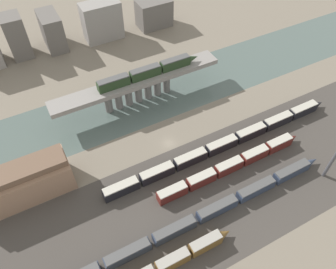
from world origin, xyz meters
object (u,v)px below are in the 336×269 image
at_px(train_yard_near, 159,268).
at_px(train_yard_outer, 225,144).
at_px(train_on_bridge, 149,71).
at_px(signal_tower, 332,161).
at_px(train_yard_far, 232,165).
at_px(train_yard_mid, 180,227).
at_px(warehouse_building, 20,184).

bearing_deg(train_yard_near, train_yard_outer, 34.58).
bearing_deg(train_on_bridge, signal_tower, -61.38).
height_order(train_yard_far, signal_tower, signal_tower).
bearing_deg(signal_tower, train_yard_far, 147.21).
height_order(train_on_bridge, train_yard_outer, train_on_bridge).
bearing_deg(train_yard_far, signal_tower, -32.79).
bearing_deg(train_yard_far, train_on_bridge, 100.19).
distance_m(train_yard_near, train_yard_far, 39.70).
distance_m(train_yard_mid, train_yard_far, 27.34).
height_order(train_yard_mid, train_yard_outer, train_yard_outer).
relative_size(train_yard_near, warehouse_building, 1.44).
distance_m(train_yard_near, signal_tower, 60.51).
distance_m(train_yard_mid, train_yard_outer, 34.38).
bearing_deg(signal_tower, train_yard_near, -178.05).
relative_size(train_yard_far, signal_tower, 3.48).
relative_size(train_on_bridge, train_yard_outer, 0.46).
distance_m(train_yard_far, warehouse_building, 65.02).
bearing_deg(train_yard_near, warehouse_building, 123.02).
relative_size(train_yard_near, train_yard_far, 0.79).
relative_size(train_yard_near, signal_tower, 2.76).
xyz_separation_m(train_yard_mid, warehouse_building, (-36.02, 32.38, 4.18)).
relative_size(train_yard_mid, signal_tower, 6.59).
relative_size(train_on_bridge, train_yard_far, 0.76).
xyz_separation_m(train_yard_near, train_yard_far, (35.35, 18.07, -0.00)).
height_order(train_yard_mid, signal_tower, signal_tower).
distance_m(train_on_bridge, warehouse_building, 58.13).
height_order(train_yard_mid, warehouse_building, warehouse_building).
relative_size(train_yard_mid, warehouse_building, 3.45).
bearing_deg(signal_tower, train_on_bridge, 118.62).
height_order(train_yard_outer, signal_tower, signal_tower).
relative_size(train_on_bridge, warehouse_building, 1.38).
bearing_deg(train_yard_mid, train_yard_near, -144.15).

